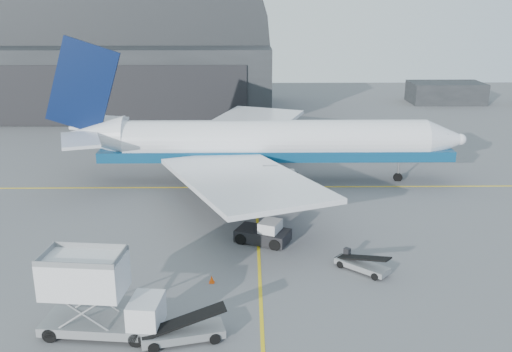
{
  "coord_description": "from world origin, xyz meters",
  "views": [
    {
      "loc": [
        -0.81,
        -38.94,
        19.73
      ],
      "look_at": [
        -0.13,
        9.7,
        4.5
      ],
      "focal_mm": 40.0,
      "sensor_mm": 36.0,
      "label": 1
    }
  ],
  "objects_px": {
    "airliner": "(259,142)",
    "pushback_tug": "(264,234)",
    "belt_loader_a": "(182,331)",
    "belt_loader_b": "(362,264)",
    "catering_truck": "(96,296)"
  },
  "relations": [
    {
      "from": "pushback_tug",
      "to": "belt_loader_a",
      "type": "xyz_separation_m",
      "value": [
        -5.37,
        -14.45,
        -0.14
      ]
    },
    {
      "from": "catering_truck",
      "to": "belt_loader_a",
      "type": "relative_size",
      "value": 1.4
    },
    {
      "from": "belt_loader_a",
      "to": "catering_truck",
      "type": "bearing_deg",
      "value": 155.78
    },
    {
      "from": "airliner",
      "to": "belt_loader_b",
      "type": "bearing_deg",
      "value": -71.53
    },
    {
      "from": "airliner",
      "to": "pushback_tug",
      "type": "xyz_separation_m",
      "value": [
        0.15,
        -16.66,
        -3.76
      ]
    },
    {
      "from": "belt_loader_a",
      "to": "pushback_tug",
      "type": "bearing_deg",
      "value": 55.59
    },
    {
      "from": "pushback_tug",
      "to": "belt_loader_b",
      "type": "relative_size",
      "value": 1.24
    },
    {
      "from": "catering_truck",
      "to": "belt_loader_b",
      "type": "bearing_deg",
      "value": 30.6
    },
    {
      "from": "airliner",
      "to": "catering_truck",
      "type": "distance_m",
      "value": 31.98
    },
    {
      "from": "pushback_tug",
      "to": "belt_loader_a",
      "type": "relative_size",
      "value": 0.92
    },
    {
      "from": "belt_loader_a",
      "to": "belt_loader_b",
      "type": "relative_size",
      "value": 1.35
    },
    {
      "from": "pushback_tug",
      "to": "airliner",
      "type": "bearing_deg",
      "value": 113.98
    },
    {
      "from": "airliner",
      "to": "catering_truck",
      "type": "height_order",
      "value": "airliner"
    },
    {
      "from": "airliner",
      "to": "pushback_tug",
      "type": "bearing_deg",
      "value": -89.49
    },
    {
      "from": "airliner",
      "to": "pushback_tug",
      "type": "relative_size",
      "value": 9.26
    }
  ]
}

